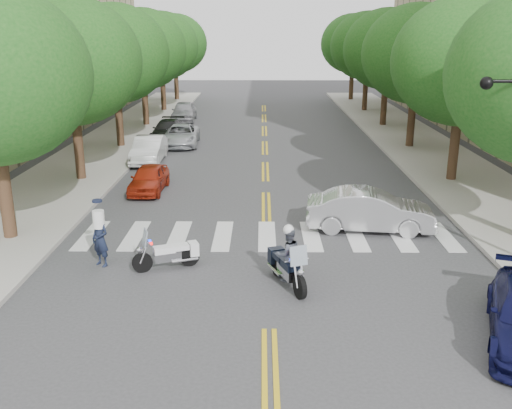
{
  "coord_description": "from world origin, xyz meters",
  "views": [
    {
      "loc": [
        -0.2,
        -12.27,
        6.96
      ],
      "look_at": [
        -0.38,
        6.04,
        1.3
      ],
      "focal_mm": 40.0,
      "sensor_mm": 36.0,
      "label": 1
    }
  ],
  "objects_px": {
    "motorcycle_parked": "(172,254)",
    "officer_standing": "(100,239)",
    "motorcycle_police": "(287,258)",
    "convertible": "(370,211)"
  },
  "relations": [
    {
      "from": "motorcycle_parked",
      "to": "officer_standing",
      "type": "distance_m",
      "value": 2.23
    },
    {
      "from": "motorcycle_police",
      "to": "convertible",
      "type": "height_order",
      "value": "motorcycle_police"
    },
    {
      "from": "motorcycle_police",
      "to": "motorcycle_parked",
      "type": "xyz_separation_m",
      "value": [
        -3.43,
        1.17,
        -0.35
      ]
    },
    {
      "from": "officer_standing",
      "to": "convertible",
      "type": "bearing_deg",
      "value": 54.22
    },
    {
      "from": "motorcycle_police",
      "to": "convertible",
      "type": "xyz_separation_m",
      "value": [
        3.16,
        4.63,
        -0.07
      ]
    },
    {
      "from": "motorcycle_police",
      "to": "convertible",
      "type": "distance_m",
      "value": 5.61
    },
    {
      "from": "motorcycle_police",
      "to": "convertible",
      "type": "bearing_deg",
      "value": -144.76
    },
    {
      "from": "officer_standing",
      "to": "motorcycle_parked",
      "type": "bearing_deg",
      "value": 29.02
    },
    {
      "from": "motorcycle_police",
      "to": "officer_standing",
      "type": "height_order",
      "value": "motorcycle_police"
    },
    {
      "from": "motorcycle_police",
      "to": "officer_standing",
      "type": "xyz_separation_m",
      "value": [
        -5.62,
        1.35,
        0.03
      ]
    }
  ]
}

